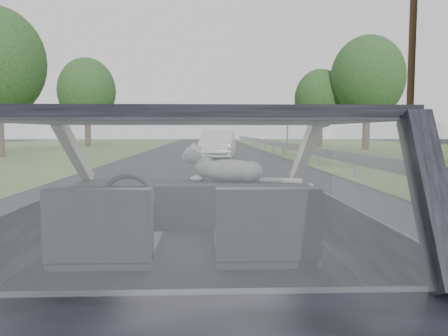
{
  "coord_description": "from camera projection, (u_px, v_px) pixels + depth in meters",
  "views": [
    {
      "loc": [
        0.11,
        -2.44,
        1.36
      ],
      "look_at": [
        0.23,
        0.57,
        1.1
      ],
      "focal_mm": 35.0,
      "sensor_mm": 36.0,
      "label": 1
    }
  ],
  "objects": [
    {
      "name": "subject_car",
      "position": [
        188.0,
        243.0,
        2.48
      ],
      "size": [
        1.8,
        4.0,
        1.45
      ],
      "primitive_type": "cube",
      "color": "black",
      "rests_on": "ground"
    },
    {
      "name": "dashboard",
      "position": [
        192.0,
        203.0,
        3.09
      ],
      "size": [
        1.58,
        0.45,
        0.3
      ],
      "primitive_type": "cube",
      "color": "black",
      "rests_on": "subject_car"
    },
    {
      "name": "driver_seat",
      "position": [
        105.0,
        228.0,
        2.16
      ],
      "size": [
        0.5,
        0.72,
        0.42
      ],
      "primitive_type": "cube",
      "color": "black",
      "rests_on": "subject_car"
    },
    {
      "name": "passenger_seat",
      "position": [
        265.0,
        227.0,
        2.19
      ],
      "size": [
        0.5,
        0.72,
        0.42
      ],
      "primitive_type": "cube",
      "color": "black",
      "rests_on": "subject_car"
    },
    {
      "name": "steering_wheel",
      "position": [
        127.0,
        200.0,
        2.78
      ],
      "size": [
        0.36,
        0.36,
        0.04
      ],
      "primitive_type": "torus",
      "color": "black",
      "rests_on": "dashboard"
    },
    {
      "name": "cat",
      "position": [
        230.0,
        169.0,
        3.1
      ],
      "size": [
        0.64,
        0.34,
        0.28
      ],
      "primitive_type": "ellipsoid",
      "rotation": [
        0.0,
        0.0,
        -0.25
      ],
      "color": "#A2A2A2",
      "rests_on": "dashboard"
    },
    {
      "name": "guardrail",
      "position": [
        352.0,
        158.0,
        12.61
      ],
      "size": [
        0.05,
        90.0,
        0.32
      ],
      "primitive_type": "cube",
      "color": "gray",
      "rests_on": "ground"
    },
    {
      "name": "other_car",
      "position": [
        218.0,
        145.0,
        21.02
      ],
      "size": [
        2.13,
        4.41,
        1.4
      ],
      "primitive_type": "imported",
      "rotation": [
        0.0,
        0.0,
        -0.11
      ],
      "color": "silver",
      "rests_on": "ground"
    },
    {
      "name": "highway_sign",
      "position": [
        287.0,
        131.0,
        28.94
      ],
      "size": [
        0.38,
        1.08,
        2.71
      ],
      "primitive_type": "cube",
      "rotation": [
        0.0,
        0.0,
        0.26
      ],
      "color": "#166B23",
      "rests_on": "ground"
    },
    {
      "name": "utility_pole",
      "position": [
        412.0,
        61.0,
        15.34
      ],
      "size": [
        0.31,
        0.31,
        7.61
      ],
      "primitive_type": "cylinder",
      "rotation": [
        0.0,
        0.0,
        -0.27
      ],
      "color": "#432818",
      "rests_on": "ground"
    },
    {
      "name": "tree_2",
      "position": [
        320.0,
        110.0,
        32.87
      ],
      "size": [
        4.25,
        4.25,
        5.82
      ],
      "primitive_type": null,
      "rotation": [
        0.0,
        0.0,
        0.11
      ],
      "color": "#1D3F1C",
      "rests_on": "ground"
    },
    {
      "name": "tree_3",
      "position": [
        367.0,
        95.0,
        31.21
      ],
      "size": [
        5.64,
        5.64,
        7.91
      ],
      "primitive_type": null,
      "rotation": [
        0.0,
        0.0,
        -0.08
      ],
      "color": "#1D3F1C",
      "rests_on": "ground"
    },
    {
      "name": "tree_6",
      "position": [
        87.0,
        104.0,
        36.75
      ],
      "size": [
        5.7,
        5.7,
        7.26
      ],
      "primitive_type": null,
      "rotation": [
        0.0,
        0.0,
        0.21
      ],
      "color": "#1D3F1C",
      "rests_on": "ground"
    }
  ]
}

